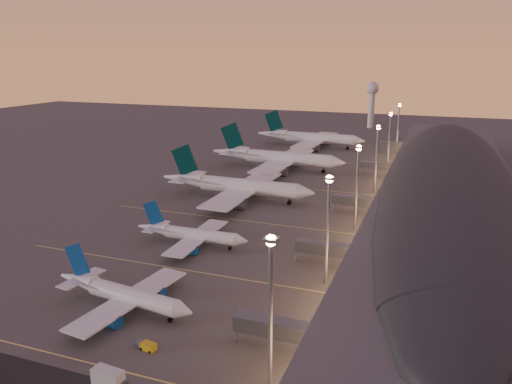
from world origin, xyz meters
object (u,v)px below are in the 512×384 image
(airliner_narrow_south, at_px, (122,294))
(baggage_tug_b, at_px, (288,332))
(airliner_narrow_north, at_px, (191,234))
(catering_truck_a, at_px, (110,380))
(radar_tower, at_px, (372,97))
(baggage_tug_a, at_px, (146,346))
(airliner_wide_far, at_px, (310,138))
(airliner_wide_mid, at_px, (277,158))
(airliner_wide_near, at_px, (236,186))

(airliner_narrow_south, height_order, baggage_tug_b, airliner_narrow_south)
(airliner_narrow_north, relative_size, catering_truck_a, 5.64)
(radar_tower, xyz_separation_m, baggage_tug_a, (1.58, -297.82, -21.30))
(airliner_narrow_south, bearing_deg, airliner_wide_far, 100.23)
(airliner_narrow_south, height_order, airliner_narrow_north, airliner_narrow_south)
(airliner_wide_mid, bearing_deg, radar_tower, 83.82)
(airliner_narrow_north, height_order, airliner_wide_near, airliner_wide_near)
(airliner_wide_mid, bearing_deg, catering_truck_a, -79.33)
(airliner_narrow_north, bearing_deg, baggage_tug_a, -72.75)
(airliner_wide_mid, bearing_deg, airliner_narrow_south, -83.44)
(airliner_wide_mid, relative_size, catering_truck_a, 10.85)
(radar_tower, bearing_deg, baggage_tug_a, -89.70)
(airliner_narrow_north, xyz_separation_m, airliner_wide_mid, (-7.33, 98.78, 2.22))
(baggage_tug_a, xyz_separation_m, baggage_tug_b, (22.70, 13.71, -0.14))
(airliner_wide_mid, bearing_deg, airliner_narrow_north, -83.70)
(airliner_narrow_north, bearing_deg, airliner_wide_far, 91.52)
(airliner_wide_far, bearing_deg, catering_truck_a, -81.03)
(airliner_narrow_north, height_order, radar_tower, radar_tower)
(airliner_narrow_south, distance_m, baggage_tug_a, 17.10)
(airliner_narrow_north, xyz_separation_m, airliner_wide_far, (-7.24, 159.50, 2.13))
(airliner_wide_near, relative_size, baggage_tug_b, 17.94)
(baggage_tug_a, xyz_separation_m, catering_truck_a, (0.69, -11.53, 0.94))
(airliner_wide_mid, relative_size, airliner_wide_far, 1.02)
(airliner_wide_far, height_order, baggage_tug_a, airliner_wide_far)
(baggage_tug_a, bearing_deg, catering_truck_a, -77.25)
(airliner_wide_near, height_order, radar_tower, radar_tower)
(airliner_wide_mid, relative_size, baggage_tug_a, 14.59)
(baggage_tug_b, distance_m, catering_truck_a, 33.51)
(airliner_narrow_north, distance_m, baggage_tug_b, 52.11)
(airliner_narrow_south, distance_m, catering_truck_a, 26.41)
(airliner_narrow_south, distance_m, airliner_narrow_north, 37.41)
(airliner_wide_mid, xyz_separation_m, baggage_tug_a, (23.38, -147.23, -4.74))
(baggage_tug_b, xyz_separation_m, catering_truck_a, (-22.01, -25.24, 1.08))
(airliner_narrow_south, bearing_deg, airliner_narrow_north, 102.35)
(airliner_wide_mid, xyz_separation_m, baggage_tug_b, (46.07, -133.52, -4.88))
(radar_tower, xyz_separation_m, catering_truck_a, (2.27, -309.35, -20.36))
(airliner_wide_far, relative_size, baggage_tug_a, 14.35)
(airliner_narrow_north, bearing_deg, radar_tower, 85.60)
(airliner_wide_near, relative_size, baggage_tug_a, 13.50)
(airliner_wide_mid, xyz_separation_m, catering_truck_a, (24.06, -158.76, -3.80))
(airliner_wide_far, xyz_separation_m, baggage_tug_b, (45.98, -194.24, -4.79))
(baggage_tug_a, bearing_deg, airliner_narrow_north, 117.66)
(airliner_wide_far, relative_size, radar_tower, 1.95)
(airliner_narrow_north, bearing_deg, airliner_wide_mid, 93.17)
(radar_tower, bearing_deg, airliner_narrow_south, -92.21)
(airliner_narrow_south, height_order, airliner_wide_mid, airliner_wide_mid)
(airliner_narrow_south, bearing_deg, airliner_wide_mid, 101.64)
(airliner_wide_near, xyz_separation_m, baggage_tug_a, (22.14, -95.22, -4.36))
(airliner_wide_mid, xyz_separation_m, airliner_wide_far, (0.09, 60.72, -0.09))
(airliner_narrow_north, relative_size, airliner_wide_near, 0.56)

